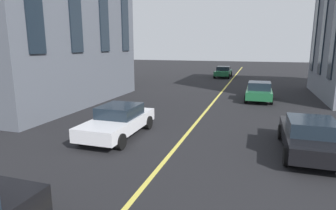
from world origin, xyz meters
TOP-DOWN VIEW (x-y plane):
  - lane_centre_line at (20.00, 0.00)m, footprint 80.00×0.16m
  - car_black_mid at (15.91, -4.90)m, footprint 4.40×1.95m
  - car_green_near at (41.25, 1.32)m, footprint 4.40×1.95m
  - car_white_far at (15.68, 2.85)m, footprint 4.40×1.95m
  - car_green_parked_a at (26.23, -3.08)m, footprint 3.90×1.89m

SIDE VIEW (x-z plane):
  - lane_centre_line at x=20.00m, z-range 0.00..0.01m
  - car_green_parked_a at x=26.23m, z-range 0.00..1.40m
  - car_black_mid at x=15.91m, z-range 0.02..1.39m
  - car_green_near at x=41.25m, z-range 0.02..1.39m
  - car_white_far at x=15.68m, z-range 0.02..1.39m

